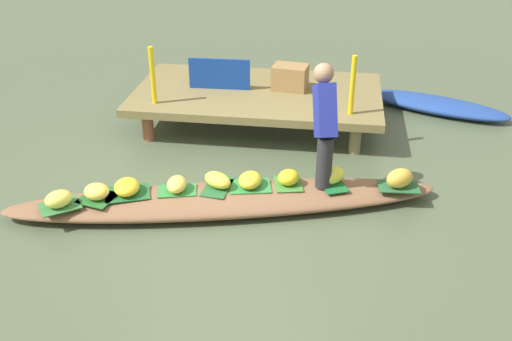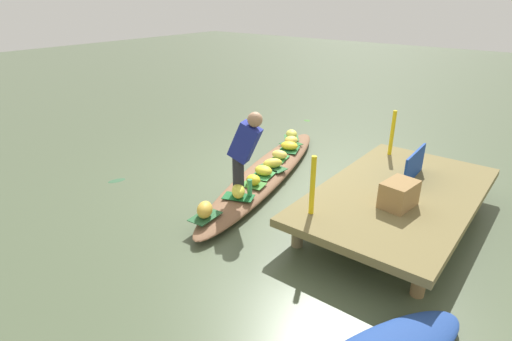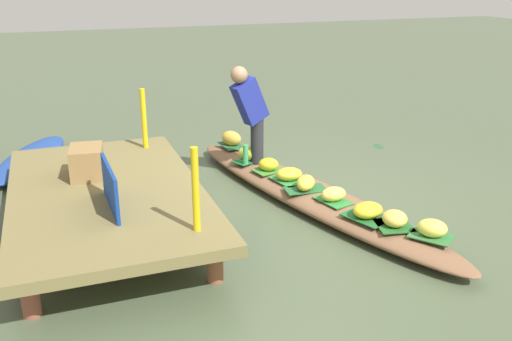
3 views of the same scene
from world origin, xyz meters
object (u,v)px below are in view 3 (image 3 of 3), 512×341
banana_bunch_6 (334,194)px  water_bottle (246,155)px  banana_bunch_8 (368,210)px  banana_bunch_3 (306,183)px  produce_crate (87,162)px  banana_bunch_0 (250,153)px  vendor_boat (309,194)px  vendor_person (250,109)px  banana_bunch_1 (432,228)px  banana_bunch_2 (289,174)px  banana_bunch_4 (395,218)px  market_banner (110,187)px  moored_boat (30,158)px  banana_bunch_7 (269,164)px

banana_bunch_6 → water_bottle: (1.40, 0.47, 0.05)m
banana_bunch_6 → banana_bunch_8: (-0.48, -0.12, -0.00)m
banana_bunch_3 → produce_crate: 2.31m
water_bottle → banana_bunch_6: bearing=-161.3°
banana_bunch_0 → banana_bunch_6: (-1.53, -0.37, -0.02)m
vendor_boat → vendor_person: (0.95, 0.35, 0.79)m
banana_bunch_1 → banana_bunch_2: size_ratio=0.89×
banana_bunch_3 → produce_crate: (0.52, 2.22, 0.34)m
banana_bunch_2 → water_bottle: size_ratio=1.19×
banana_bunch_1 → banana_bunch_2: banana_bunch_1 is taller
vendor_boat → banana_bunch_3: (-0.08, 0.08, 0.18)m
vendor_boat → banana_bunch_2: banana_bunch_2 is taller
banana_bunch_4 → banana_bunch_8: banana_bunch_4 is taller
vendor_person → market_banner: vendor_person is taller
banana_bunch_1 → banana_bunch_8: size_ratio=0.85×
moored_boat → vendor_person: bearing=-98.7°
banana_bunch_8 → moored_boat: bearing=42.5°
banana_bunch_8 → water_bottle: size_ratio=1.24×
banana_bunch_2 → vendor_person: bearing=16.7°
vendor_boat → banana_bunch_4: size_ratio=17.35×
banana_bunch_4 → banana_bunch_0: bearing=15.4°
banana_bunch_1 → water_bottle: (2.44, 0.92, 0.04)m
banana_bunch_7 → produce_crate: bearing=95.1°
banana_bunch_2 → banana_bunch_4: bearing=-163.0°
banana_bunch_3 → banana_bunch_7: banana_bunch_7 is taller
banana_bunch_4 → banana_bunch_8: 0.29m
banana_bunch_3 → market_banner: market_banner is taller
vendor_boat → banana_bunch_6: 0.50m
banana_bunch_3 → market_banner: (-0.39, 2.09, 0.38)m
banana_bunch_7 → produce_crate: (-0.18, 2.07, 0.33)m
banana_bunch_7 → banana_bunch_3: bearing=-167.5°
banana_bunch_0 → banana_bunch_6: 1.58m
banana_bunch_2 → banana_bunch_8: 1.23m
moored_boat → vendor_person: size_ratio=1.65×
banana_bunch_0 → banana_bunch_1: bearing=-162.3°
water_bottle → produce_crate: size_ratio=0.57×
banana_bunch_2 → produce_crate: (0.20, 2.17, 0.34)m
banana_bunch_3 → water_bottle: size_ratio=1.28×
banana_bunch_0 → banana_bunch_3: banana_bunch_0 is taller
banana_bunch_1 → banana_bunch_7: bearing=19.1°
banana_bunch_3 → banana_bunch_4: bearing=-161.0°
banana_bunch_2 → banana_bunch_8: size_ratio=0.96×
banana_bunch_3 → produce_crate: size_ratio=0.73×
vendor_boat → banana_bunch_4: banana_bunch_4 is taller
banana_bunch_7 → banana_bunch_8: bearing=-165.3°
banana_bunch_2 → vendor_person: 0.96m
banana_bunch_6 → banana_bunch_3: bearing=19.4°
market_banner → vendor_person: bearing=-53.8°
vendor_boat → water_bottle: 1.05m
banana_bunch_0 → produce_crate: 2.11m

